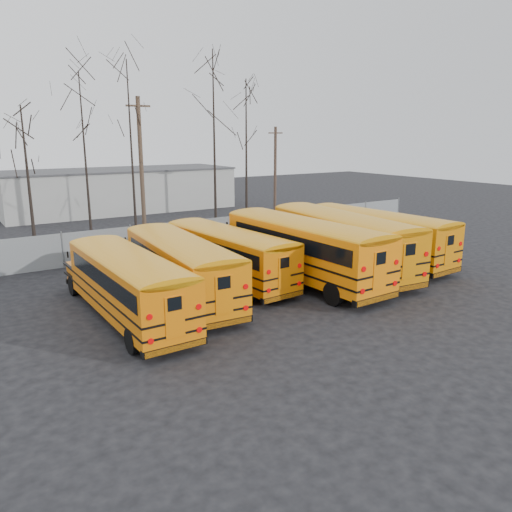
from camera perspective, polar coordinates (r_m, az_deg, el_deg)
ground at (r=23.34m, az=5.60°, el=-4.90°), size 120.00×120.00×0.00m
fence at (r=32.95m, az=-7.56°, el=2.35°), size 40.00×0.04×2.00m
distant_building at (r=51.96m, az=-15.37°, el=7.23°), size 22.00×8.00×4.00m
bus_a at (r=20.87m, az=-14.56°, el=-2.67°), size 2.46×10.35×2.89m
bus_b at (r=22.88m, az=-8.75°, el=-0.82°), size 3.24×10.78×2.98m
bus_c at (r=25.37m, az=-3.39°, el=0.61°), size 3.02×10.38×2.87m
bus_d at (r=25.58m, az=5.12°, el=1.32°), size 3.04×11.99×3.34m
bus_e at (r=27.78m, az=9.49°, el=2.20°), size 3.96×12.19×3.36m
bus_f at (r=30.30m, az=13.41°, el=2.70°), size 3.16×11.27×3.12m
utility_pole_left at (r=38.13m, az=-12.98°, el=10.00°), size 1.80×0.31×10.09m
utility_pole_right at (r=44.76m, az=2.21°, el=9.52°), size 1.44×0.25×8.10m
tree_1 at (r=31.64m, az=-24.52°, el=7.21°), size 0.26×0.26×9.01m
tree_2 at (r=36.10m, az=-18.91°, el=10.30°), size 0.26×0.26×11.46m
tree_3 at (r=35.83m, az=-14.02°, el=11.24°), size 0.26×0.26×12.26m
tree_4 at (r=35.41m, az=-4.78°, el=12.14°), size 0.26×0.26×12.96m
tree_5 at (r=37.77m, az=-1.11°, el=11.04°), size 0.26×0.26×11.33m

